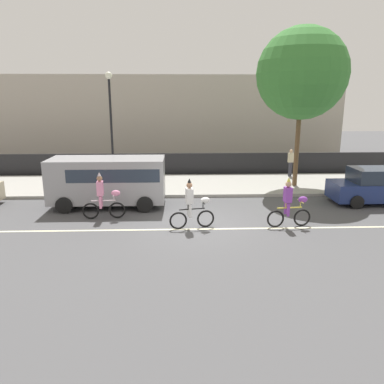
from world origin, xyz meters
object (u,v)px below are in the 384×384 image
(parked_van_grey, at_px, (109,178))
(pedestrian_onlooker, at_px, (290,162))
(parade_cyclist_pink, at_px, (104,198))
(parked_car_navy, at_px, (376,187))
(parade_cyclist_purple, at_px, (290,205))
(street_lamp_post, at_px, (111,113))
(parade_cyclist_zebra, at_px, (192,207))

(parked_van_grey, distance_m, pedestrian_onlooker, 11.20)
(parade_cyclist_pink, height_order, pedestrian_onlooker, parade_cyclist_pink)
(parked_car_navy, distance_m, pedestrian_onlooker, 5.94)
(parade_cyclist_purple, distance_m, pedestrian_onlooker, 8.91)
(parked_car_navy, bearing_deg, street_lamp_post, 164.85)
(parade_cyclist_zebra, height_order, pedestrian_onlooker, parade_cyclist_zebra)
(parade_cyclist_zebra, height_order, parade_cyclist_purple, same)
(parade_cyclist_pink, bearing_deg, street_lamp_post, 95.03)
(parade_cyclist_zebra, bearing_deg, parked_car_navy, 20.06)
(pedestrian_onlooker, bearing_deg, parade_cyclist_pink, -143.03)
(street_lamp_post, bearing_deg, parked_car_navy, -15.15)
(parade_cyclist_pink, distance_m, parade_cyclist_purple, 7.27)
(parked_van_grey, height_order, pedestrian_onlooker, parked_van_grey)
(parade_cyclist_zebra, height_order, parked_van_grey, parked_van_grey)
(parade_cyclist_zebra, relative_size, parade_cyclist_purple, 1.00)
(parade_cyclist_pink, relative_size, parked_van_grey, 0.38)
(parade_cyclist_zebra, bearing_deg, parade_cyclist_purple, 0.44)
(parade_cyclist_purple, bearing_deg, parade_cyclist_zebra, -179.56)
(parade_cyclist_pink, distance_m, street_lamp_post, 6.13)
(pedestrian_onlooker, bearing_deg, parked_van_grey, -150.59)
(parade_cyclist_zebra, xyz_separation_m, parked_car_navy, (8.55, 3.12, -0.06))
(parade_cyclist_purple, xyz_separation_m, parked_car_navy, (4.89, 3.09, -0.06))
(parade_cyclist_purple, relative_size, pedestrian_onlooker, 1.19)
(parked_van_grey, relative_size, parked_car_navy, 1.22)
(parked_car_navy, xyz_separation_m, pedestrian_onlooker, (-2.37, 5.45, 0.23))
(parked_car_navy, distance_m, street_lamp_post, 13.36)
(parade_cyclist_purple, xyz_separation_m, parked_van_grey, (-7.23, 3.04, 0.44))
(parked_car_navy, bearing_deg, parade_cyclist_purple, -147.69)
(parade_cyclist_pink, xyz_separation_m, parked_car_navy, (12.06, 1.85, -0.06))
(parked_van_grey, distance_m, parked_car_navy, 12.13)
(parade_cyclist_purple, relative_size, parked_car_navy, 0.47)
(street_lamp_post, height_order, pedestrian_onlooker, street_lamp_post)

